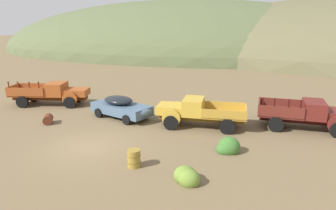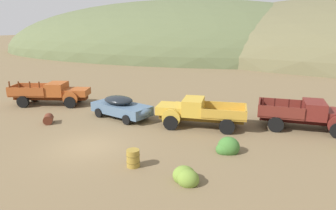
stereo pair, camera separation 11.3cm
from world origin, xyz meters
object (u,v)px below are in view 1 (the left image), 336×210
at_px(truck_oxide_orange, 55,93).
at_px(car_chalk_blue, 123,107).
at_px(truck_faded_yellow, 194,112).
at_px(oil_drum_spare, 48,119).
at_px(truck_oxblood, 311,115).
at_px(oil_drum_by_truck, 134,158).

bearing_deg(truck_oxide_orange, car_chalk_blue, -29.06).
bearing_deg(truck_faded_yellow, oil_drum_spare, 9.66).
relative_size(truck_oxide_orange, truck_faded_yellow, 1.11).
bearing_deg(truck_oxblood, truck_faded_yellow, -167.58).
bearing_deg(truck_faded_yellow, car_chalk_blue, -7.13).
height_order(truck_oxide_orange, truck_oxblood, same).
height_order(truck_oxide_orange, truck_faded_yellow, truck_oxide_orange).
bearing_deg(truck_faded_yellow, truck_oxblood, -172.64).
height_order(truck_oxide_orange, oil_drum_spare, truck_oxide_orange).
distance_m(truck_oxblood, oil_drum_spare, 17.50).
xyz_separation_m(car_chalk_blue, truck_faded_yellow, (5.34, -0.02, 0.17)).
bearing_deg(oil_drum_spare, oil_drum_by_truck, -25.14).
distance_m(truck_oxide_orange, truck_oxblood, 19.68).
bearing_deg(oil_drum_spare, truck_oxblood, 15.62).
xyz_separation_m(truck_oxide_orange, oil_drum_spare, (2.83, -4.33, -0.69)).
height_order(truck_oxide_orange, car_chalk_blue, truck_oxide_orange).
bearing_deg(oil_drum_spare, truck_oxide_orange, 123.21).
height_order(oil_drum_by_truck, oil_drum_spare, oil_drum_by_truck).
relative_size(car_chalk_blue, oil_drum_by_truck, 5.92).
height_order(truck_oxide_orange, oil_drum_by_truck, truck_oxide_orange).
relative_size(car_chalk_blue, oil_drum_spare, 4.67).
height_order(car_chalk_blue, truck_faded_yellow, truck_faded_yellow).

